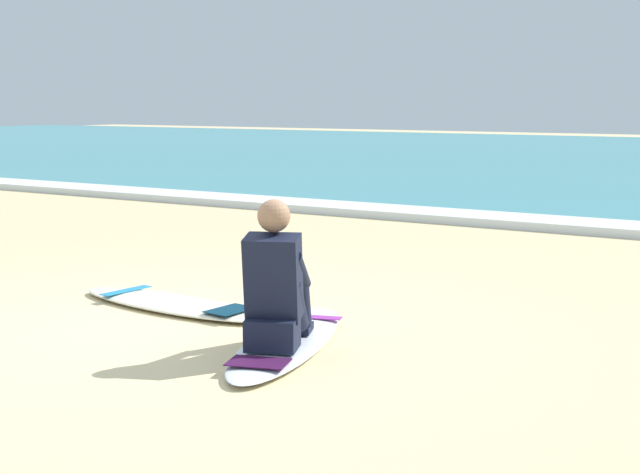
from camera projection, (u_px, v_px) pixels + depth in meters
name	position (u px, v px, depth m)	size (l,w,h in m)	color
ground_plane	(158.00, 331.00, 6.59)	(80.00, 80.00, 0.00)	beige
breaking_foam	(506.00, 220.00, 12.24)	(80.00, 0.90, 0.11)	white
surfboard_main	(288.00, 341.00, 6.18)	(1.13, 2.08, 0.08)	silver
surfer_seated	(276.00, 289.00, 5.91)	(0.58, 0.77, 0.95)	black
surfboard_spare_near	(173.00, 304.00, 7.32)	(1.99, 0.68, 0.08)	#EFE5C6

